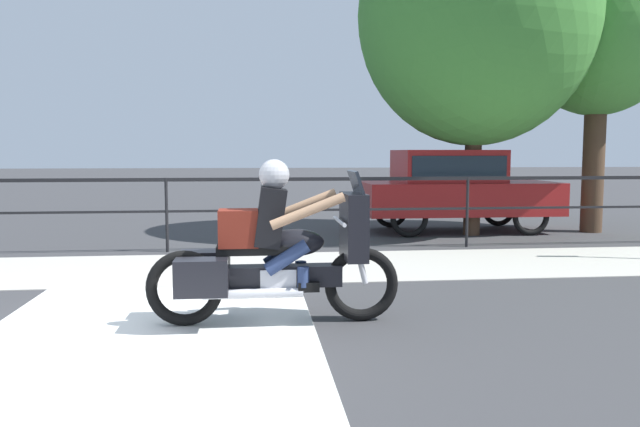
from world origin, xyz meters
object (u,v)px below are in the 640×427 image
(motorcycle, at_px, (274,252))
(parked_car, at_px, (453,185))
(tree_behind_sign, at_px, (599,31))
(tree_behind_car, at_px, (477,15))

(motorcycle, distance_m, parked_car, 7.69)
(parked_car, distance_m, tree_behind_sign, 4.21)
(tree_behind_car, bearing_deg, motorcycle, -124.36)
(parked_car, distance_m, tree_behind_car, 3.36)
(tree_behind_car, bearing_deg, parked_car, 109.81)
(tree_behind_car, bearing_deg, tree_behind_sign, 4.00)
(parked_car, relative_size, tree_behind_sign, 0.68)
(motorcycle, bearing_deg, parked_car, 57.05)
(motorcycle, distance_m, tree_behind_sign, 9.78)
(tree_behind_sign, bearing_deg, tree_behind_car, -176.00)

